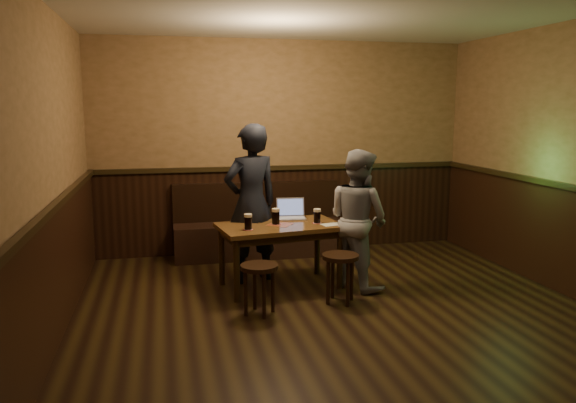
% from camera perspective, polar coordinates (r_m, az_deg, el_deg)
% --- Properties ---
extents(room, '(5.04, 6.04, 2.84)m').
position_cam_1_polar(room, '(4.89, 6.34, 0.89)').
color(room, black).
rests_on(room, ground).
extents(bench, '(2.20, 0.50, 0.95)m').
position_cam_1_polar(bench, '(7.38, -2.96, -3.12)').
color(bench, black).
rests_on(bench, ground).
extents(pub_table, '(1.39, 0.92, 0.70)m').
position_cam_1_polar(pub_table, '(6.02, -0.82, -3.19)').
color(pub_table, '#533017').
rests_on(pub_table, ground).
extents(stool_left, '(0.41, 0.41, 0.48)m').
position_cam_1_polar(stool_left, '(5.30, -2.94, -7.43)').
color(stool_left, black).
rests_on(stool_left, ground).
extents(stool_right, '(0.45, 0.45, 0.49)m').
position_cam_1_polar(stool_right, '(5.62, 5.34, -6.36)').
color(stool_right, black).
rests_on(stool_right, ground).
extents(pint_left, '(0.11, 0.11, 0.17)m').
position_cam_1_polar(pint_left, '(5.75, -4.07, -2.07)').
color(pint_left, maroon).
rests_on(pint_left, pub_table).
extents(pint_mid, '(0.11, 0.11, 0.18)m').
position_cam_1_polar(pint_mid, '(5.99, -1.25, -1.53)').
color(pint_mid, maroon).
rests_on(pint_mid, pub_table).
extents(pint_right, '(0.10, 0.10, 0.16)m').
position_cam_1_polar(pint_right, '(6.06, 2.98, -1.47)').
color(pint_right, maroon).
rests_on(pint_right, pub_table).
extents(laptop, '(0.34, 0.28, 0.22)m').
position_cam_1_polar(laptop, '(6.32, 0.31, -1.21)').
color(laptop, silver).
rests_on(laptop, pub_table).
extents(menu, '(0.24, 0.19, 0.00)m').
position_cam_1_polar(menu, '(6.01, 4.48, -2.34)').
color(menu, silver).
rests_on(menu, pub_table).
extents(person_suit, '(0.74, 0.60, 1.76)m').
position_cam_1_polar(person_suit, '(6.21, -3.77, -0.21)').
color(person_suit, black).
rests_on(person_suit, ground).
extents(person_grey, '(0.83, 0.90, 1.50)m').
position_cam_1_polar(person_grey, '(6.05, 7.12, -1.77)').
color(person_grey, gray).
rests_on(person_grey, ground).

